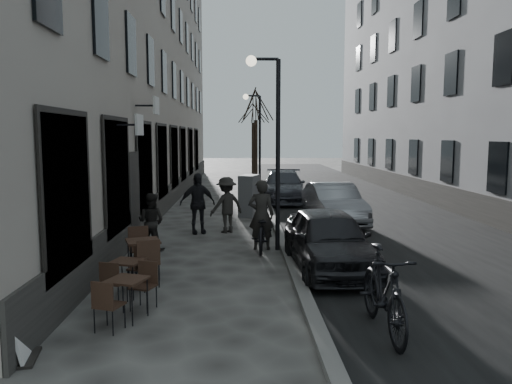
{
  "coord_description": "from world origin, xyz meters",
  "views": [
    {
      "loc": [
        -1.0,
        -7.09,
        3.05
      ],
      "look_at": [
        -0.64,
        3.9,
        1.8
      ],
      "focal_mm": 35.0,
      "sensor_mm": 36.0,
      "label": 1
    }
  ],
  "objects": [
    {
      "name": "pedestrian_near",
      "position": [
        -3.37,
        6.06,
        0.77
      ],
      "size": [
        0.89,
        0.78,
        1.54
      ],
      "primitive_type": "imported",
      "rotation": [
        0.0,
        0.0,
        2.83
      ],
      "color": "black",
      "rests_on": "ground"
    },
    {
      "name": "ground",
      "position": [
        0.0,
        0.0,
        0.0
      ],
      "size": [
        120.0,
        120.0,
        0.0
      ],
      "primitive_type": "plane",
      "color": "#3B3936",
      "rests_on": "ground"
    },
    {
      "name": "streetlamp_near",
      "position": [
        -0.17,
        6.0,
        3.16
      ],
      "size": [
        0.9,
        0.28,
        5.09
      ],
      "color": "black",
      "rests_on": "ground"
    },
    {
      "name": "road",
      "position": [
        3.85,
        16.0,
        0.0
      ],
      "size": [
        7.3,
        60.0,
        0.0
      ],
      "primitive_type": "cube",
      "color": "black",
      "rests_on": "ground"
    },
    {
      "name": "sign_board",
      "position": [
        -4.01,
        -0.47,
        0.45
      ],
      "size": [
        0.49,
        0.69,
        1.11
      ],
      "rotation": [
        0.0,
        0.0,
        0.18
      ],
      "color": "black",
      "rests_on": "ground"
    },
    {
      "name": "utility_cabinet",
      "position": [
        -0.65,
        11.68,
        0.78
      ],
      "size": [
        0.86,
        1.17,
        1.56
      ],
      "primitive_type": "cube",
      "rotation": [
        0.0,
        0.0,
        -0.31
      ],
      "color": "slate",
      "rests_on": "ground"
    },
    {
      "name": "bistro_set_a",
      "position": [
        -2.88,
        0.99,
        0.43
      ],
      "size": [
        0.84,
        1.44,
        0.83
      ],
      "rotation": [
        0.0,
        0.0,
        -0.35
      ],
      "color": "#332116",
      "rests_on": "ground"
    },
    {
      "name": "kerb",
      "position": [
        0.2,
        16.0,
        0.06
      ],
      "size": [
        0.25,
        60.0,
        0.12
      ],
      "primitive_type": "cube",
      "color": "slate",
      "rests_on": "ground"
    },
    {
      "name": "bicycle",
      "position": [
        -0.43,
        6.07,
        0.58
      ],
      "size": [
        0.92,
        2.24,
        1.15
      ],
      "primitive_type": "imported",
      "rotation": [
        0.0,
        0.0,
        3.07
      ],
      "color": "black",
      "rests_on": "ground"
    },
    {
      "name": "cyclist_rider",
      "position": [
        -0.43,
        6.07,
        0.94
      ],
      "size": [
        0.72,
        0.5,
        1.88
      ],
      "primitive_type": "imported",
      "rotation": [
        0.0,
        0.0,
        3.07
      ],
      "color": "black",
      "rests_on": "ground"
    },
    {
      "name": "bistro_set_c",
      "position": [
        -3.08,
        3.43,
        0.5
      ],
      "size": [
        0.96,
        1.72,
        0.98
      ],
      "rotation": [
        0.0,
        0.0,
        0.32
      ],
      "color": "#332116",
      "rests_on": "ground"
    },
    {
      "name": "car_far",
      "position": [
        1.0,
        15.74,
        0.7
      ],
      "size": [
        2.39,
        4.99,
        1.4
      ],
      "primitive_type": "imported",
      "rotation": [
        0.0,
        0.0,
        -0.09
      ],
      "color": "#35373E",
      "rests_on": "ground"
    },
    {
      "name": "pedestrian_mid",
      "position": [
        -1.43,
        8.44,
        0.88
      ],
      "size": [
        1.31,
        1.16,
        1.76
      ],
      "primitive_type": "imported",
      "rotation": [
        0.0,
        0.0,
        3.71
      ],
      "color": "#262422",
      "rests_on": "ground"
    },
    {
      "name": "tree_near",
      "position": [
        -0.1,
        21.0,
        4.66
      ],
      "size": [
        2.4,
        2.4,
        5.7
      ],
      "color": "black",
      "rests_on": "ground"
    },
    {
      "name": "tree_far",
      "position": [
        -0.1,
        27.0,
        4.66
      ],
      "size": [
        2.4,
        2.4,
        5.7
      ],
      "color": "black",
      "rests_on": "ground"
    },
    {
      "name": "pedestrian_far",
      "position": [
        -2.33,
        8.32,
        0.95
      ],
      "size": [
        1.2,
        0.77,
        1.89
      ],
      "primitive_type": "imported",
      "rotation": [
        0.0,
        0.0,
        0.31
      ],
      "color": "black",
      "rests_on": "ground"
    },
    {
      "name": "streetlamp_far",
      "position": [
        -0.17,
        18.0,
        3.16
      ],
      "size": [
        0.9,
        0.28,
        5.09
      ],
      "color": "black",
      "rests_on": "ground"
    },
    {
      "name": "building_right",
      "position": [
        9.5,
        16.5,
        8.0
      ],
      "size": [
        4.0,
        35.0,
        16.0
      ],
      "primitive_type": "cube",
      "color": "gray",
      "rests_on": "ground"
    },
    {
      "name": "building_left",
      "position": [
        -6.0,
        16.5,
        8.0
      ],
      "size": [
        4.0,
        35.0,
        16.0
      ],
      "primitive_type": "cube",
      "color": "#A09386",
      "rests_on": "ground"
    },
    {
      "name": "car_mid",
      "position": [
        2.24,
        9.95,
        0.7
      ],
      "size": [
        1.74,
        4.32,
        1.39
      ],
      "primitive_type": "imported",
      "rotation": [
        0.0,
        0.0,
        0.06
      ],
      "color": "gray",
      "rests_on": "ground"
    },
    {
      "name": "moped",
      "position": [
        1.2,
        0.27,
        0.67
      ],
      "size": [
        0.65,
        2.22,
        1.33
      ],
      "primitive_type": "imported",
      "rotation": [
        0.0,
        0.0,
        0.01
      ],
      "color": "black",
      "rests_on": "ground"
    },
    {
      "name": "car_near",
      "position": [
        1.0,
        3.94,
        0.7
      ],
      "size": [
        1.87,
        4.2,
        1.4
      ],
      "primitive_type": "imported",
      "rotation": [
        0.0,
        0.0,
        0.05
      ],
      "color": "black",
      "rests_on": "ground"
    },
    {
      "name": "bistro_set_b",
      "position": [
        -3.15,
        2.24,
        0.42
      ],
      "size": [
        0.72,
        1.43,
        0.81
      ],
      "rotation": [
        0.0,
        0.0,
        -0.26
      ],
      "color": "#332116",
      "rests_on": "ground"
    }
  ]
}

